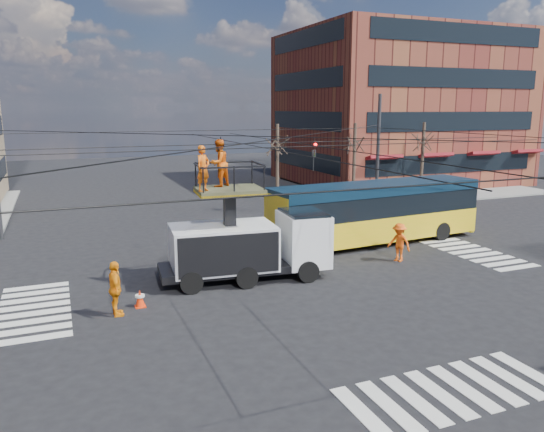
{
  "coord_description": "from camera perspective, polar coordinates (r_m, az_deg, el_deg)",
  "views": [
    {
      "loc": [
        -8.84,
        -19.68,
        7.06
      ],
      "look_at": [
        -0.03,
        2.07,
        2.26
      ],
      "focal_mm": 35.0,
      "sensor_mm": 36.0,
      "label": 1
    }
  ],
  "objects": [
    {
      "name": "tree_b",
      "position": [
        38.73,
        8.88,
        7.83
      ],
      "size": [
        2.0,
        2.0,
        6.0
      ],
      "color": "#382B21",
      "rests_on": "ground"
    },
    {
      "name": "sidewalk_ne",
      "position": [
        50.93,
        14.09,
        3.32
      ],
      "size": [
        18.0,
        18.0,
        0.12
      ],
      "primitive_type": "cube",
      "color": "slate",
      "rests_on": "ground"
    },
    {
      "name": "tree_c",
      "position": [
        42.12,
        15.97,
        7.82
      ],
      "size": [
        2.0,
        2.0,
        6.0
      ],
      "color": "#382B21",
      "rests_on": "ground"
    },
    {
      "name": "overhead_network",
      "position": [
        22.08,
        1.52,
        4.36
      ],
      "size": [
        24.24,
        24.24,
        8.0
      ],
      "color": "#2D2D30",
      "rests_on": "ground"
    },
    {
      "name": "ground",
      "position": [
        22.7,
        2.04,
        -6.56
      ],
      "size": [
        120.0,
        120.0,
        0.0
      ],
      "primitive_type": "plane",
      "color": "black",
      "rests_on": "ground"
    },
    {
      "name": "utility_truck",
      "position": [
        21.99,
        -2.55,
        -1.85
      ],
      "size": [
        7.18,
        3.17,
        5.81
      ],
      "rotation": [
        0.0,
        0.0,
        -0.09
      ],
      "color": "black",
      "rests_on": "ground"
    },
    {
      "name": "traffic_cone",
      "position": [
        19.9,
        -14.02,
        -8.58
      ],
      "size": [
        0.36,
        0.36,
        0.64
      ],
      "primitive_type": "cone",
      "color": "#FB330A",
      "rests_on": "ground"
    },
    {
      "name": "crosswalks",
      "position": [
        22.69,
        2.04,
        -6.54
      ],
      "size": [
        22.4,
        22.4,
        0.02
      ],
      "primitive_type": null,
      "color": "silver",
      "rests_on": "ground"
    },
    {
      "name": "flagger",
      "position": [
        25.4,
        13.51,
        -2.78
      ],
      "size": [
        1.08,
        1.34,
        1.81
      ],
      "primitive_type": "imported",
      "rotation": [
        0.0,
        0.0,
        -1.16
      ],
      "color": "#FF5710",
      "rests_on": "ground"
    },
    {
      "name": "building_ne",
      "position": [
        53.43,
        13.42,
        11.2
      ],
      "size": [
        20.06,
        16.06,
        14.0
      ],
      "color": "maroon",
      "rests_on": "ground"
    },
    {
      "name": "worker_ground",
      "position": [
        19.09,
        -16.5,
        -7.53
      ],
      "size": [
        0.5,
        1.15,
        1.94
      ],
      "primitive_type": "imported",
      "rotation": [
        0.0,
        0.0,
        1.59
      ],
      "color": "orange",
      "rests_on": "ground"
    },
    {
      "name": "city_bus",
      "position": [
        28.4,
        11.1,
        0.52
      ],
      "size": [
        12.1,
        3.61,
        3.2
      ],
      "rotation": [
        0.0,
        0.0,
        0.09
      ],
      "color": "gold",
      "rests_on": "ground"
    },
    {
      "name": "tree_a",
      "position": [
        36.03,
        0.58,
        7.7
      ],
      "size": [
        2.0,
        2.0,
        6.0
      ],
      "color": "#382B21",
      "rests_on": "ground"
    }
  ]
}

